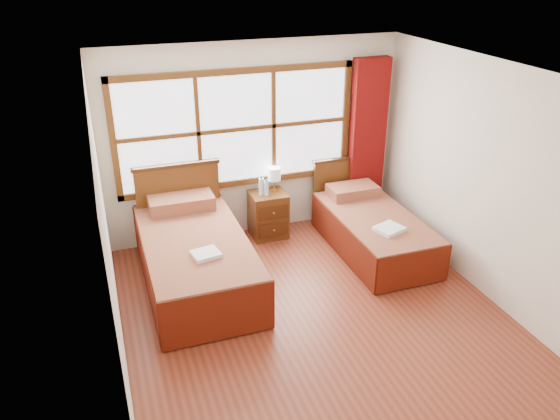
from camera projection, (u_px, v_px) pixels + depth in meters
name	position (u px, v px, depth m)	size (l,w,h in m)	color
floor	(317.00, 319.00, 5.86)	(4.50, 4.50, 0.00)	brown
ceiling	(326.00, 76.00, 4.74)	(4.50, 4.50, 0.00)	white
wall_back	(255.00, 141.00, 7.22)	(4.00, 4.00, 0.00)	silver
wall_left	(108.00, 243.00, 4.71)	(4.50, 4.50, 0.00)	silver
wall_right	(492.00, 184.00, 5.90)	(4.50, 4.50, 0.00)	silver
window	(237.00, 129.00, 7.03)	(3.16, 0.06, 1.56)	white
curtain	(367.00, 141.00, 7.63)	(0.50, 0.16, 2.30)	maroon
bed_left	(195.00, 255.00, 6.41)	(1.18, 2.29, 1.15)	#3C1F0C
bed_right	(372.00, 229.00, 7.13)	(0.99, 2.01, 0.95)	#3C1F0C
nightstand	(268.00, 215.00, 7.46)	(0.48, 0.47, 0.63)	#573013
towels_left	(206.00, 254.00, 5.86)	(0.33, 0.30, 0.04)	white
towels_right	(389.00, 229.00, 6.60)	(0.39, 0.37, 0.05)	white
lamp	(274.00, 175.00, 7.29)	(0.17, 0.17, 0.33)	#B5873A
bottle_near	(261.00, 186.00, 7.23)	(0.07, 0.07, 0.26)	#C3E3FB
bottle_far	(266.00, 188.00, 7.22)	(0.06, 0.06, 0.22)	#C3E3FB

